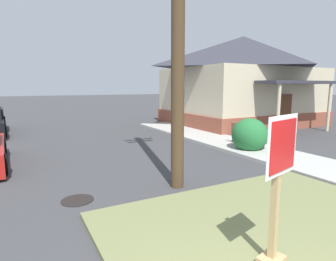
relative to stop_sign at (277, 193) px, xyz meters
name	(u,v)px	position (x,y,z in m)	size (l,w,h in m)	color
grass_corner_patch	(298,240)	(0.88, 0.25, -1.06)	(5.84, 5.21, 0.08)	olive
sidewalk_strip	(263,152)	(5.00, 4.88, -1.04)	(2.20, 18.51, 0.12)	#B2AFA8
stop_sign	(277,193)	(0.00, 0.00, 0.00)	(0.76, 0.36, 2.06)	tan
manhole_cover	(77,200)	(-1.94, 3.68, -1.09)	(0.70, 0.70, 0.02)	black
street_bench	(246,134)	(5.11, 5.89, -0.51)	(0.52, 1.68, 0.85)	brown
corner_house	(242,80)	(10.28, 11.84, 1.82)	(9.38, 8.65, 5.68)	brown
shrub_by_curb	(250,135)	(4.79, 5.39, -0.45)	(1.35, 1.35, 1.30)	#277037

